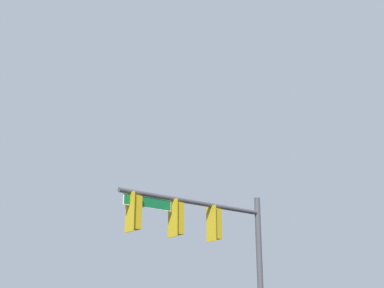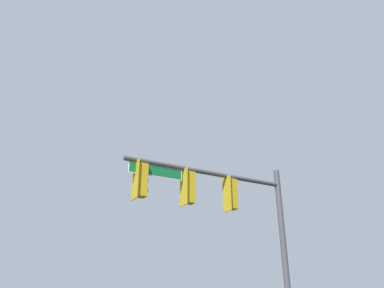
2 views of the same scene
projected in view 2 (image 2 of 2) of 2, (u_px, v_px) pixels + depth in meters
The scene contains 1 object.
signal_pole_near at pixel (224, 208), 13.18m from camera, with size 6.24×1.78×6.55m.
Camera 2 is at (-1.57, 6.50, 1.46)m, focal length 35.00 mm.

